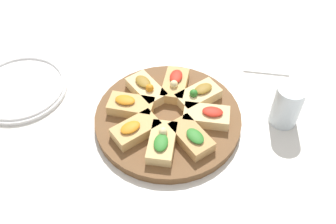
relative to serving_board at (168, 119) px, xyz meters
name	(u,v)px	position (x,y,z in m)	size (l,w,h in m)	color
ground_plane	(168,122)	(0.00, 0.00, -0.01)	(3.00, 3.00, 0.00)	silver
serving_board	(168,119)	(0.00, 0.00, 0.00)	(0.34, 0.34, 0.02)	brown
focaccia_slice_0	(175,84)	(0.08, -0.04, 0.03)	(0.12, 0.09, 0.04)	tan
focaccia_slice_1	(146,89)	(0.08, 0.04, 0.03)	(0.12, 0.09, 0.04)	#E5C689
focaccia_slice_2	(131,106)	(0.04, 0.08, 0.03)	(0.09, 0.12, 0.04)	tan
focaccia_slice_3	(135,130)	(-0.04, 0.08, 0.03)	(0.09, 0.12, 0.04)	tan
focaccia_slice_4	(162,142)	(-0.08, 0.03, 0.03)	(0.12, 0.09, 0.04)	#DBB775
focaccia_slice_5	(191,137)	(-0.08, -0.03, 0.03)	(0.12, 0.09, 0.04)	tan
focaccia_slice_6	(207,116)	(-0.03, -0.08, 0.03)	(0.09, 0.12, 0.04)	#E5C689
focaccia_slice_7	(199,95)	(0.03, -0.08, 0.03)	(0.09, 0.12, 0.04)	#E5C689
plate_right	(20,88)	(0.18, 0.34, 0.00)	(0.24, 0.24, 0.02)	white
water_glass	(287,105)	(-0.05, -0.27, 0.04)	(0.07, 0.07, 0.11)	silver
napkin_stack	(266,55)	(0.17, -0.31, -0.01)	(0.14, 0.12, 0.01)	white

